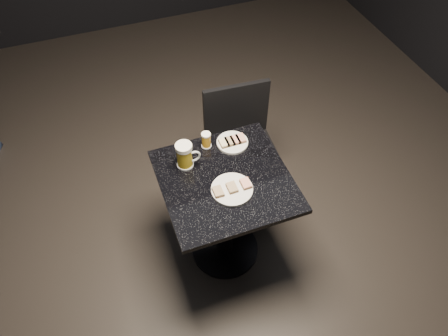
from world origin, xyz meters
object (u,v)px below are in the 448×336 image
Objects in this scene: plate_small at (232,143)px; beer_tumbler at (206,140)px; plate_large at (232,189)px; chair at (241,143)px; beer_mug at (185,155)px; table at (225,205)px.

beer_tumbler reaches higher than plate_small.
plate_large is 0.35m from plate_small.
beer_tumbler is 0.45m from chair.
beer_tumbler is (0.16, 0.10, -0.03)m from beer_mug.
beer_tumbler is (-0.02, 0.27, 0.29)m from table.
beer_mug is 0.18× the size of chair.
plate_small is at bearing 12.16° from beer_mug.
table is at bearing -86.69° from beer_tumbler.
plate_small is at bearing -125.37° from chair.
beer_mug reaches higher than plate_large.
beer_mug is (-0.18, 0.26, 0.07)m from plate_large.
table is (-0.01, 0.08, -0.25)m from plate_large.
plate_small is 0.32m from beer_mug.
beer_mug is at bearing 124.58° from plate_large.
beer_mug is at bearing -149.04° from chair.
beer_mug is 0.62m from chair.
table is 4.75× the size of beer_mug.
beer_tumbler is at bearing 167.23° from plate_small.
table is 0.40m from beer_mug.
plate_small is 0.21× the size of chair.
plate_small is (0.13, 0.32, 0.00)m from plate_large.
plate_large is 0.36m from beer_tumbler.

